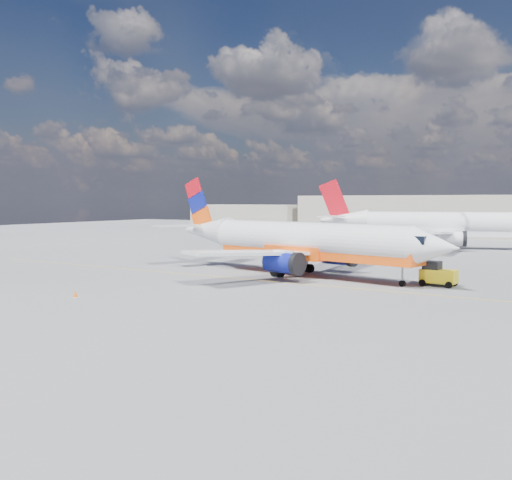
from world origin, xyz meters
The scene contains 8 objects.
ground centered at (0.00, 0.00, 0.00)m, with size 240.00×240.00×0.00m, color #5A5A5F.
taxi_line centered at (0.00, 3.00, 0.01)m, with size 70.00×0.15×0.01m, color yellow.
terminal_main centered at (5.00, 75.00, 4.00)m, with size 70.00×14.00×8.00m, color #B7B09E.
terminal_annex centered at (-45.00, 72.00, 3.00)m, with size 26.00×10.00×6.00m, color #B7B09E.
main_jet centered at (1.37, 7.83, 3.20)m, with size 31.82×24.64×9.60m.
second_jet centered at (4.92, 44.97, 3.43)m, with size 33.93×25.83×10.28m.
gse_tug centered at (13.99, 7.89, 0.95)m, with size 2.92×1.92×2.01m.
traffic_cone centered at (-6.96, -11.62, 0.27)m, with size 0.40×0.40×0.56m.
Camera 1 is at (25.57, -39.64, 7.05)m, focal length 40.00 mm.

